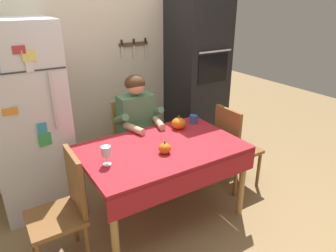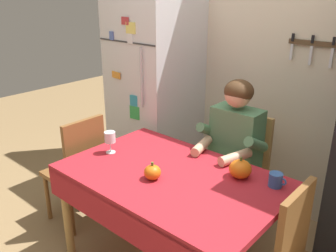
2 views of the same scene
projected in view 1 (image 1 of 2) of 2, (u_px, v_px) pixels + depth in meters
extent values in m
plane|color=#93754C|center=(168.00, 220.00, 2.93)|extent=(10.00, 10.00, 0.00)
cube|color=beige|center=(109.00, 60.00, 3.50)|extent=(3.70, 0.10, 2.60)
cube|color=#4C3823|center=(134.00, 44.00, 3.54)|extent=(0.36, 0.02, 0.04)
cube|color=silver|center=(122.00, 52.00, 3.49)|extent=(0.02, 0.01, 0.12)
cube|color=black|center=(122.00, 42.00, 3.44)|extent=(0.02, 0.01, 0.06)
cube|color=silver|center=(134.00, 52.00, 3.56)|extent=(0.02, 0.01, 0.14)
cube|color=black|center=(134.00, 41.00, 3.52)|extent=(0.02, 0.01, 0.06)
cube|color=silver|center=(146.00, 51.00, 3.64)|extent=(0.02, 0.01, 0.14)
cube|color=black|center=(145.00, 40.00, 3.59)|extent=(0.02, 0.01, 0.06)
cube|color=silver|center=(27.00, 120.00, 2.87)|extent=(0.68, 0.68, 1.80)
cylinder|color=silver|center=(53.00, 101.00, 2.58)|extent=(0.02, 0.02, 0.50)
cube|color=#333335|center=(23.00, 72.00, 2.40)|extent=(0.67, 0.01, 0.01)
cube|color=teal|center=(43.00, 131.00, 2.63)|extent=(0.08, 0.02, 0.15)
cube|color=#E5D666|center=(29.00, 56.00, 2.38)|extent=(0.10, 0.01, 0.09)
cube|color=green|center=(45.00, 139.00, 2.67)|extent=(0.11, 0.02, 0.12)
cube|color=silver|center=(29.00, 64.00, 2.40)|extent=(0.06, 0.01, 0.12)
cube|color=#B73338|center=(19.00, 50.00, 2.33)|extent=(0.09, 0.02, 0.06)
cube|color=orange|center=(10.00, 112.00, 2.44)|extent=(0.12, 0.02, 0.06)
cube|color=black|center=(197.00, 76.00, 3.82)|extent=(0.60, 0.60, 2.10)
cube|color=black|center=(213.00, 69.00, 3.52)|extent=(0.42, 0.01, 0.32)
cylinder|color=silver|center=(216.00, 51.00, 3.42)|extent=(0.45, 0.02, 0.02)
cylinder|color=tan|center=(115.00, 235.00, 2.25)|extent=(0.06, 0.06, 0.70)
cylinder|color=tan|center=(82.00, 184.00, 2.86)|extent=(0.06, 0.06, 0.70)
cylinder|color=tan|center=(242.00, 183.00, 2.88)|extent=(0.06, 0.06, 0.70)
cylinder|color=tan|center=(192.00, 150.00, 3.49)|extent=(0.06, 0.06, 0.70)
cube|color=#A81E28|center=(162.00, 148.00, 2.73)|extent=(1.40, 0.90, 0.04)
cube|color=#A81E28|center=(191.00, 181.00, 2.42)|extent=(1.40, 0.01, 0.20)
cube|color=tan|center=(136.00, 146.00, 3.41)|extent=(0.40, 0.40, 0.04)
cube|color=tan|center=(127.00, 119.00, 3.46)|extent=(0.36, 0.04, 0.48)
cylinder|color=tan|center=(129.00, 174.00, 3.29)|extent=(0.04, 0.04, 0.41)
cylinder|color=tan|center=(117.00, 161.00, 3.55)|extent=(0.04, 0.04, 0.41)
cylinder|color=tan|center=(157.00, 166.00, 3.45)|extent=(0.04, 0.04, 0.41)
cylinder|color=tan|center=(143.00, 154.00, 3.72)|extent=(0.04, 0.04, 0.41)
cube|color=#38384C|center=(145.00, 195.00, 3.22)|extent=(0.10, 0.22, 0.08)
cube|color=#38384C|center=(161.00, 189.00, 3.32)|extent=(0.10, 0.22, 0.08)
cylinder|color=#38384C|center=(142.00, 177.00, 3.19)|extent=(0.09, 0.09, 0.38)
cylinder|color=#38384C|center=(158.00, 172.00, 3.29)|extent=(0.09, 0.09, 0.38)
cube|color=#38384C|center=(134.00, 148.00, 3.22)|extent=(0.12, 0.40, 0.11)
cube|color=#38384C|center=(149.00, 144.00, 3.31)|extent=(0.12, 0.40, 0.11)
cube|color=#4C7F56|center=(136.00, 117.00, 3.24)|extent=(0.36, 0.20, 0.48)
cylinder|color=#4C7F56|center=(121.00, 119.00, 3.08)|extent=(0.07, 0.26, 0.18)
cylinder|color=#4C7F56|center=(156.00, 112.00, 3.27)|extent=(0.07, 0.26, 0.18)
cylinder|color=#D8A884|center=(134.00, 129.00, 2.99)|extent=(0.13, 0.27, 0.07)
cylinder|color=#D8A884|center=(159.00, 123.00, 3.13)|extent=(0.13, 0.27, 0.07)
sphere|color=#D8A884|center=(135.00, 85.00, 3.09)|extent=(0.19, 0.19, 0.19)
ellipsoid|color=#472D19|center=(135.00, 83.00, 3.09)|extent=(0.21, 0.21, 0.17)
cube|color=brown|center=(55.00, 218.00, 2.30)|extent=(0.40, 0.40, 0.04)
cube|color=brown|center=(75.00, 182.00, 2.28)|extent=(0.04, 0.36, 0.48)
cylinder|color=brown|center=(32.00, 237.00, 2.43)|extent=(0.04, 0.04, 0.41)
cylinder|color=brown|center=(75.00, 221.00, 2.60)|extent=(0.04, 0.04, 0.41)
cylinder|color=brown|center=(88.00, 247.00, 2.33)|extent=(0.04, 0.04, 0.41)
cube|color=brown|center=(238.00, 149.00, 3.34)|extent=(0.40, 0.40, 0.04)
cube|color=brown|center=(227.00, 131.00, 3.15)|extent=(0.04, 0.36, 0.48)
cylinder|color=brown|center=(258.00, 170.00, 3.38)|extent=(0.04, 0.04, 0.41)
cylinder|color=brown|center=(236.00, 179.00, 3.21)|extent=(0.04, 0.04, 0.41)
cylinder|color=brown|center=(237.00, 157.00, 3.64)|extent=(0.04, 0.04, 0.41)
cylinder|color=brown|center=(215.00, 165.00, 3.47)|extent=(0.04, 0.04, 0.41)
cylinder|color=#2D569E|center=(193.00, 119.00, 3.21)|extent=(0.08, 0.08, 0.09)
torus|color=#2D569E|center=(197.00, 118.00, 3.23)|extent=(0.05, 0.01, 0.05)
cylinder|color=white|center=(107.00, 164.00, 2.42)|extent=(0.07, 0.07, 0.01)
cylinder|color=white|center=(107.00, 160.00, 2.40)|extent=(0.01, 0.01, 0.08)
cylinder|color=white|center=(106.00, 151.00, 2.37)|extent=(0.08, 0.08, 0.08)
ellipsoid|color=orange|center=(165.00, 148.00, 2.58)|extent=(0.11, 0.11, 0.09)
cylinder|color=#4C6023|center=(165.00, 142.00, 2.56)|extent=(0.02, 0.02, 0.02)
ellipsoid|color=orange|center=(179.00, 123.00, 3.06)|extent=(0.14, 0.14, 0.12)
cylinder|color=#4C6023|center=(179.00, 117.00, 3.03)|extent=(0.02, 0.02, 0.02)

